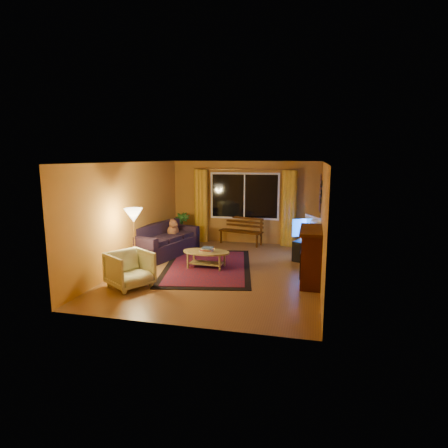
% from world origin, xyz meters
% --- Properties ---
extents(floor, '(4.50, 6.00, 0.02)m').
position_xyz_m(floor, '(0.00, 0.00, -0.01)').
color(floor, brown).
rests_on(floor, ground).
extents(ceiling, '(4.50, 6.00, 0.02)m').
position_xyz_m(ceiling, '(0.00, 0.00, 2.51)').
color(ceiling, white).
rests_on(ceiling, ground).
extents(wall_back, '(4.50, 0.02, 2.50)m').
position_xyz_m(wall_back, '(0.00, 3.01, 1.25)').
color(wall_back, '#BC7F2F').
rests_on(wall_back, ground).
extents(wall_left, '(0.02, 6.00, 2.50)m').
position_xyz_m(wall_left, '(-2.26, 0.00, 1.25)').
color(wall_left, '#BC7F2F').
rests_on(wall_left, ground).
extents(wall_right, '(0.02, 6.00, 2.50)m').
position_xyz_m(wall_right, '(2.26, 0.00, 1.25)').
color(wall_right, '#BC7F2F').
rests_on(wall_right, ground).
extents(window, '(2.00, 0.02, 1.30)m').
position_xyz_m(window, '(0.00, 2.94, 1.45)').
color(window, black).
rests_on(window, wall_back).
extents(curtain_rod, '(3.20, 0.03, 0.03)m').
position_xyz_m(curtain_rod, '(0.00, 2.90, 2.25)').
color(curtain_rod, '#BF8C3F').
rests_on(curtain_rod, wall_back).
extents(curtain_left, '(0.36, 0.36, 2.24)m').
position_xyz_m(curtain_left, '(-1.35, 2.88, 1.12)').
color(curtain_left, gold).
rests_on(curtain_left, ground).
extents(curtain_right, '(0.36, 0.36, 2.24)m').
position_xyz_m(curtain_right, '(1.35, 2.88, 1.12)').
color(curtain_right, gold).
rests_on(curtain_right, ground).
extents(bench, '(1.39, 0.72, 0.40)m').
position_xyz_m(bench, '(-0.06, 2.73, 0.20)').
color(bench, '#371802').
rests_on(bench, ground).
extents(potted_plant, '(0.54, 0.54, 0.93)m').
position_xyz_m(potted_plant, '(-1.88, 2.49, 0.46)').
color(potted_plant, '#235B1E').
rests_on(potted_plant, ground).
extents(sofa, '(1.39, 2.23, 0.84)m').
position_xyz_m(sofa, '(-1.80, 0.98, 0.42)').
color(sofa, black).
rests_on(sofa, ground).
extents(dog, '(0.40, 0.50, 0.50)m').
position_xyz_m(dog, '(-1.75, 1.45, 0.66)').
color(dog, '#925C3C').
rests_on(dog, sofa).
extents(armchair, '(1.04, 1.06, 0.81)m').
position_xyz_m(armchair, '(-1.53, -1.53, 0.40)').
color(armchair, '#C1C593').
rests_on(armchair, ground).
extents(floor_lamp, '(0.32, 0.32, 1.52)m').
position_xyz_m(floor_lamp, '(-1.76, -0.83, 0.76)').
color(floor_lamp, '#BF8C3F').
rests_on(floor_lamp, ground).
extents(rug, '(2.61, 3.54, 0.02)m').
position_xyz_m(rug, '(-0.38, 0.17, 0.01)').
color(rug, maroon).
rests_on(rug, ground).
extents(coffee_table, '(1.18, 1.18, 0.41)m').
position_xyz_m(coffee_table, '(-0.39, 0.09, 0.21)').
color(coffee_table, '#9D8C46').
rests_on(coffee_table, ground).
extents(tv_console, '(0.87, 1.31, 0.52)m').
position_xyz_m(tv_console, '(2.00, 1.64, 0.26)').
color(tv_console, black).
rests_on(tv_console, ground).
extents(television, '(0.57, 0.95, 0.58)m').
position_xyz_m(television, '(2.00, 1.64, 0.81)').
color(television, black).
rests_on(television, tv_console).
extents(fireplace, '(0.40, 1.20, 1.10)m').
position_xyz_m(fireplace, '(2.05, -0.40, 0.55)').
color(fireplace, maroon).
rests_on(fireplace, ground).
extents(mirror_cluster, '(0.06, 0.60, 0.56)m').
position_xyz_m(mirror_cluster, '(2.21, 1.30, 1.80)').
color(mirror_cluster, black).
rests_on(mirror_cluster, wall_right).
extents(painting, '(0.04, 0.76, 0.96)m').
position_xyz_m(painting, '(2.22, 2.45, 1.65)').
color(painting, '#CC4D10').
rests_on(painting, wall_right).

